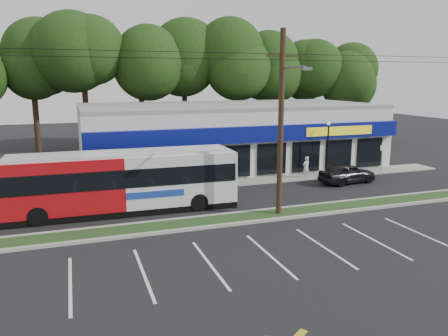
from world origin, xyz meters
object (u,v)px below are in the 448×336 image
metrobus (123,180)px  pedestrian_a (306,168)px  utility_pole (279,118)px  sign_post (382,153)px  lamp_post (328,142)px  pedestrian_b (226,176)px  car_dark (347,173)px

metrobus → pedestrian_a: bearing=17.2°
utility_pole → sign_post: (13.17, 7.65, -3.86)m
lamp_post → pedestrian_a: (-2.00, -0.30, -1.82)m
pedestrian_a → pedestrian_b: (-6.55, -0.39, -0.09)m
sign_post → pedestrian_a: sign_post is taller
utility_pole → lamp_post: (8.17, 7.87, -2.74)m
car_dark → pedestrian_a: (-2.09, 2.27, 0.12)m
lamp_post → pedestrian_b: lamp_post is taller
utility_pole → metrobus: utility_pole is taller
lamp_post → car_dark: lamp_post is taller
utility_pole → metrobus: size_ratio=3.89×
metrobus → car_dark: (16.09, 1.73, -1.09)m
pedestrian_b → pedestrian_a: bearing=-173.3°
sign_post → pedestrian_a: (-7.00, -0.07, -0.70)m
utility_pole → car_dark: (8.25, 5.30, -4.68)m
utility_pole → pedestrian_b: bearing=93.1°
lamp_post → car_dark: size_ratio=0.99×
sign_post → pedestrian_b: 13.58m
lamp_post → utility_pole: bearing=-136.1°
sign_post → pedestrian_b: bearing=-178.0°
car_dark → pedestrian_a: pedestrian_a is taller
pedestrian_a → pedestrian_b: bearing=-12.4°
utility_pole → pedestrian_a: (6.17, 7.57, -4.56)m
pedestrian_a → car_dark: bearing=116.7°
sign_post → metrobus: size_ratio=0.17×
utility_pole → car_dark: utility_pole is taller
sign_post → lamp_post: bearing=177.4°
pedestrian_b → metrobus: bearing=29.0°
utility_pole → car_dark: size_ratio=11.60×
lamp_post → metrobus: 16.60m
sign_post → pedestrian_b: sign_post is taller
lamp_post → sign_post: lamp_post is taller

